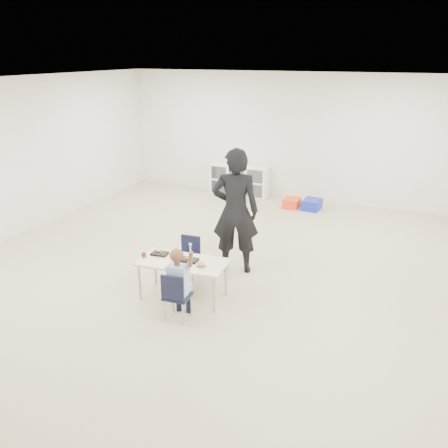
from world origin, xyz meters
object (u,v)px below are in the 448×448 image
at_px(chair_near, 178,295).
at_px(adult, 235,211).
at_px(table, 183,279).
at_px(child, 177,282).
at_px(cubby_shelf, 239,180).

bearing_deg(chair_near, adult, 80.83).
xyz_separation_m(table, adult, (0.32, 1.10, 0.68)).
xyz_separation_m(child, adult, (0.13, 1.61, 0.44)).
height_order(cubby_shelf, adult, adult).
xyz_separation_m(chair_near, cubby_shelf, (-1.34, 5.51, 0.02)).
bearing_deg(table, adult, 69.21).
xyz_separation_m(child, cubby_shelf, (-1.34, 5.51, -0.17)).
distance_m(chair_near, child, 0.19).
bearing_deg(adult, child, 68.30).
bearing_deg(child, adult, 80.83).
bearing_deg(chair_near, table, 106.14).
distance_m(child, cubby_shelf, 5.67).
height_order(table, chair_near, chair_near).
xyz_separation_m(table, chair_near, (0.19, -0.50, 0.05)).
bearing_deg(child, table, 106.14).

